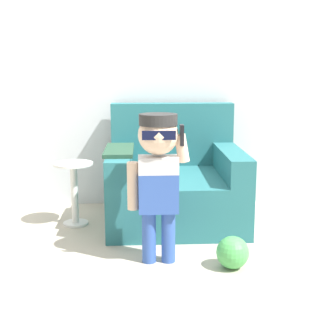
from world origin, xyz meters
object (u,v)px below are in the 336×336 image
at_px(armchair, 175,184).
at_px(toy_ball, 233,252).
at_px(person_child, 158,165).
at_px(side_table, 74,188).

height_order(armchair, toy_ball, armchair).
relative_size(armchair, toy_ball, 5.25).
bearing_deg(person_child, side_table, 129.56).
height_order(person_child, toy_ball, person_child).
distance_m(armchair, person_child, 0.96).
bearing_deg(toy_ball, armchair, 106.74).
distance_m(person_child, side_table, 1.08).
relative_size(armchair, side_table, 2.13).
distance_m(side_table, toy_ball, 1.46).
xyz_separation_m(armchair, person_child, (-0.17, -0.88, 0.34)).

